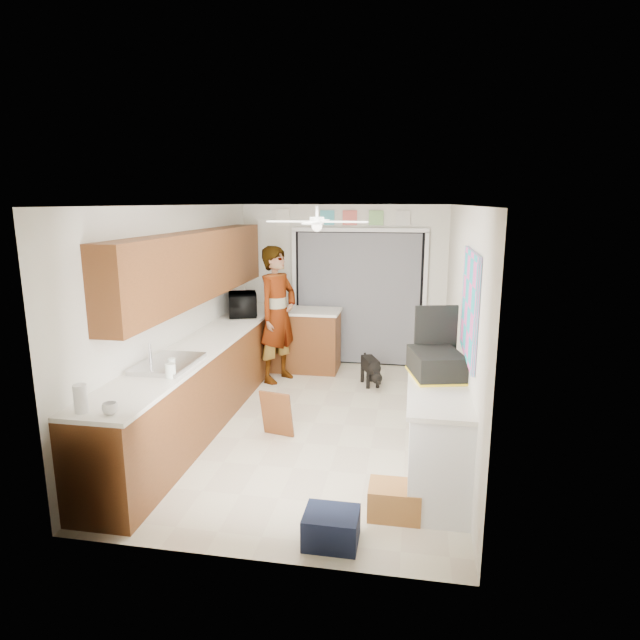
{
  "coord_description": "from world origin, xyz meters",
  "views": [
    {
      "loc": [
        1.08,
        -5.77,
        2.53
      ],
      "look_at": [
        0.0,
        0.4,
        1.15
      ],
      "focal_mm": 30.0,
      "sensor_mm": 36.0,
      "label": 1
    }
  ],
  "objects_px": {
    "navy_crate": "(331,528)",
    "dog": "(370,370)",
    "cup": "(110,409)",
    "microwave": "(243,304)",
    "cardboard_box": "(395,501)",
    "suitcase": "(436,364)",
    "paper_towel_roll": "(81,399)",
    "man": "(278,315)"
  },
  "relations": [
    {
      "from": "paper_towel_roll",
      "to": "cup",
      "type": "bearing_deg",
      "value": 0.0
    },
    {
      "from": "navy_crate",
      "to": "dog",
      "type": "xyz_separation_m",
      "value": [
        -0.01,
        3.65,
        0.1
      ]
    },
    {
      "from": "dog",
      "to": "paper_towel_roll",
      "type": "bearing_deg",
      "value": -139.52
    },
    {
      "from": "suitcase",
      "to": "navy_crate",
      "type": "height_order",
      "value": "suitcase"
    },
    {
      "from": "cup",
      "to": "man",
      "type": "xyz_separation_m",
      "value": [
        0.38,
        3.69,
        -0.02
      ]
    },
    {
      "from": "paper_towel_roll",
      "to": "man",
      "type": "height_order",
      "value": "man"
    },
    {
      "from": "cup",
      "to": "cardboard_box",
      "type": "height_order",
      "value": "cup"
    },
    {
      "from": "cup",
      "to": "dog",
      "type": "height_order",
      "value": "cup"
    },
    {
      "from": "microwave",
      "to": "cardboard_box",
      "type": "bearing_deg",
      "value": -163.95
    },
    {
      "from": "paper_towel_roll",
      "to": "dog",
      "type": "relative_size",
      "value": 0.4
    },
    {
      "from": "paper_towel_roll",
      "to": "navy_crate",
      "type": "distance_m",
      "value": 2.17
    },
    {
      "from": "microwave",
      "to": "navy_crate",
      "type": "height_order",
      "value": "microwave"
    },
    {
      "from": "microwave",
      "to": "cup",
      "type": "bearing_deg",
      "value": 162.44
    },
    {
      "from": "cup",
      "to": "man",
      "type": "relative_size",
      "value": 0.06
    },
    {
      "from": "man",
      "to": "dog",
      "type": "bearing_deg",
      "value": -65.07
    },
    {
      "from": "microwave",
      "to": "cup",
      "type": "height_order",
      "value": "microwave"
    },
    {
      "from": "paper_towel_roll",
      "to": "microwave",
      "type": "bearing_deg",
      "value": 88.42
    },
    {
      "from": "cup",
      "to": "man",
      "type": "bearing_deg",
      "value": 84.13
    },
    {
      "from": "microwave",
      "to": "paper_towel_roll",
      "type": "relative_size",
      "value": 2.57
    },
    {
      "from": "dog",
      "to": "cup",
      "type": "bearing_deg",
      "value": -136.52
    },
    {
      "from": "navy_crate",
      "to": "dog",
      "type": "relative_size",
      "value": 0.73
    },
    {
      "from": "cardboard_box",
      "to": "man",
      "type": "height_order",
      "value": "man"
    },
    {
      "from": "cardboard_box",
      "to": "microwave",
      "type": "bearing_deg",
      "value": 125.75
    },
    {
      "from": "microwave",
      "to": "cup",
      "type": "xyz_separation_m",
      "value": [
        0.14,
        -3.71,
        -0.11
      ]
    },
    {
      "from": "suitcase",
      "to": "cup",
      "type": "bearing_deg",
      "value": -165.34
    },
    {
      "from": "suitcase",
      "to": "man",
      "type": "bearing_deg",
      "value": 118.23
    },
    {
      "from": "navy_crate",
      "to": "man",
      "type": "height_order",
      "value": "man"
    },
    {
      "from": "cardboard_box",
      "to": "navy_crate",
      "type": "distance_m",
      "value": 0.64
    },
    {
      "from": "cup",
      "to": "suitcase",
      "type": "height_order",
      "value": "suitcase"
    },
    {
      "from": "microwave",
      "to": "dog",
      "type": "distance_m",
      "value": 2.05
    },
    {
      "from": "microwave",
      "to": "suitcase",
      "type": "height_order",
      "value": "microwave"
    },
    {
      "from": "paper_towel_roll",
      "to": "man",
      "type": "distance_m",
      "value": 3.75
    },
    {
      "from": "cup",
      "to": "suitcase",
      "type": "xyz_separation_m",
      "value": [
        2.49,
        1.36,
        0.08
      ]
    },
    {
      "from": "cardboard_box",
      "to": "dog",
      "type": "height_order",
      "value": "dog"
    },
    {
      "from": "paper_towel_roll",
      "to": "suitcase",
      "type": "xyz_separation_m",
      "value": [
        2.73,
        1.36,
        0.01
      ]
    },
    {
      "from": "microwave",
      "to": "navy_crate",
      "type": "xyz_separation_m",
      "value": [
        1.85,
        -3.66,
        -0.97
      ]
    },
    {
      "from": "paper_towel_roll",
      "to": "man",
      "type": "xyz_separation_m",
      "value": [
        0.62,
        3.69,
        -0.08
      ]
    },
    {
      "from": "cardboard_box",
      "to": "paper_towel_roll",
      "type": "bearing_deg",
      "value": -168.32
    },
    {
      "from": "microwave",
      "to": "suitcase",
      "type": "xyz_separation_m",
      "value": [
        2.63,
        -2.35,
        -0.04
      ]
    },
    {
      "from": "man",
      "to": "dog",
      "type": "relative_size",
      "value": 3.46
    },
    {
      "from": "cardboard_box",
      "to": "navy_crate",
      "type": "relative_size",
      "value": 1.04
    },
    {
      "from": "cardboard_box",
      "to": "man",
      "type": "xyz_separation_m",
      "value": [
        -1.79,
        3.2,
        0.84
      ]
    }
  ]
}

